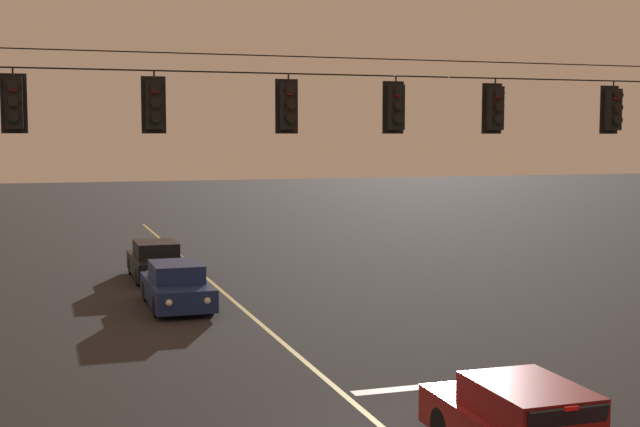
{
  "coord_description": "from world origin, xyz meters",
  "views": [
    {
      "loc": [
        -5.89,
        -13.59,
        5.37
      ],
      "look_at": [
        0.0,
        4.66,
        3.64
      ],
      "focal_mm": 48.87,
      "sensor_mm": 36.0,
      "label": 1
    }
  ],
  "objects": [
    {
      "name": "stop_bar_paint",
      "position": [
        1.9,
        3.06,
        0.0
      ],
      "size": [
        3.4,
        0.36,
        0.01
      ],
      "primitive_type": "cube",
      "color": "silver",
      "rests_on": "ground"
    },
    {
      "name": "traffic_light_left_inner",
      "position": [
        -3.72,
        3.64,
        5.97
      ],
      "size": [
        0.48,
        0.41,
        1.22
      ],
      "color": "black"
    },
    {
      "name": "signal_span_assembly",
      "position": [
        0.0,
        3.66,
        4.17
      ],
      "size": [
        20.35,
        0.32,
        8.03
      ],
      "color": "#38281C",
      "rests_on": "ground"
    },
    {
      "name": "car_waiting_near_lane",
      "position": [
        1.5,
        -1.55,
        0.65
      ],
      "size": [
        1.8,
        4.33,
        1.39
      ],
      "color": "maroon",
      "rests_on": "ground"
    },
    {
      "name": "traffic_light_leftmost",
      "position": [
        -6.31,
        3.64,
        5.97
      ],
      "size": [
        0.48,
        0.41,
        1.22
      ],
      "color": "black"
    },
    {
      "name": "traffic_light_rightmost",
      "position": [
        3.75,
        3.64,
        5.97
      ],
      "size": [
        0.48,
        0.41,
        1.22
      ],
      "color": "black"
    },
    {
      "name": "traffic_light_far_right",
      "position": [
        6.83,
        3.64,
        5.97
      ],
      "size": [
        0.48,
        0.41,
        1.22
      ],
      "color": "black"
    },
    {
      "name": "car_oncoming_trailing",
      "position": [
        -1.8,
        19.14,
        0.65
      ],
      "size": [
        1.8,
        4.42,
        1.39
      ],
      "color": "black",
      "rests_on": "ground"
    },
    {
      "name": "lane_centre_stripe",
      "position": [
        0.0,
        9.66,
        0.0
      ],
      "size": [
        0.14,
        60.0,
        0.01
      ],
      "primitive_type": "cube",
      "color": "#D1C64C",
      "rests_on": "ground"
    },
    {
      "name": "car_oncoming_lead",
      "position": [
        -1.89,
        13.41,
        0.65
      ],
      "size": [
        1.8,
        4.42,
        1.39
      ],
      "color": "navy",
      "rests_on": "ground"
    },
    {
      "name": "traffic_light_centre",
      "position": [
        -1.0,
        3.64,
        5.97
      ],
      "size": [
        0.48,
        0.41,
        1.22
      ],
      "color": "black"
    },
    {
      "name": "traffic_light_right_inner",
      "position": [
        1.37,
        3.64,
        5.97
      ],
      "size": [
        0.48,
        0.41,
        1.22
      ],
      "color": "black"
    }
  ]
}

